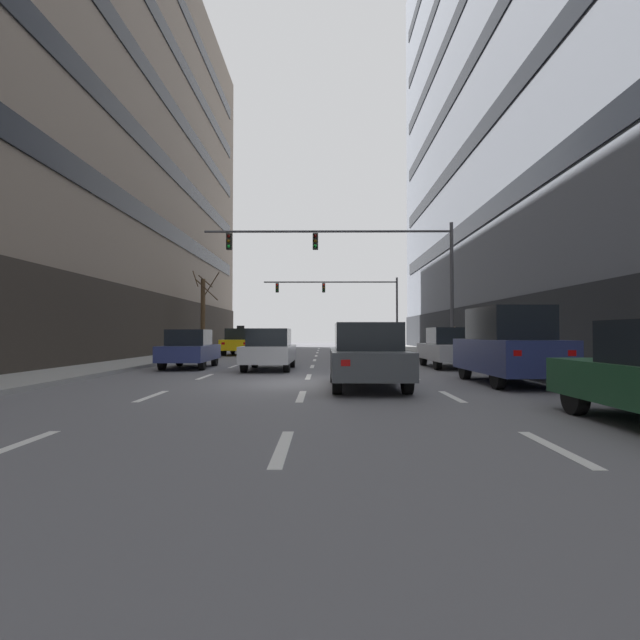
# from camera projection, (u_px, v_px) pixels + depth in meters

# --- Properties ---
(ground_plane) EXTENTS (120.00, 120.00, 0.00)m
(ground_plane) POSITION_uv_depth(u_px,v_px,m) (306.00, 383.00, 14.15)
(ground_plane) COLOR slate
(sidewalk_left) EXTENTS (2.78, 80.00, 0.14)m
(sidewalk_left) POSITION_uv_depth(u_px,v_px,m) (22.00, 380.00, 14.22)
(sidewalk_left) COLOR gray
(sidewalk_left) RESTS_ON ground
(sidewalk_right) EXTENTS (2.78, 80.00, 0.14)m
(sidewalk_right) POSITION_uv_depth(u_px,v_px,m) (593.00, 381.00, 14.07)
(sidewalk_right) COLOR gray
(sidewalk_right) RESTS_ON ground
(lane_stripe_l1_s2) EXTENTS (0.16, 2.00, 0.01)m
(lane_stripe_l1_s2) POSITION_uv_depth(u_px,v_px,m) (12.00, 447.00, 6.18)
(lane_stripe_l1_s2) COLOR silver
(lane_stripe_l1_s2) RESTS_ON ground
(lane_stripe_l1_s3) EXTENTS (0.16, 2.00, 0.01)m
(lane_stripe_l1_s3) POSITION_uv_depth(u_px,v_px,m) (152.00, 396.00, 11.18)
(lane_stripe_l1_s3) COLOR silver
(lane_stripe_l1_s3) RESTS_ON ground
(lane_stripe_l1_s4) EXTENTS (0.16, 2.00, 0.01)m
(lane_stripe_l1_s4) POSITION_uv_depth(u_px,v_px,m) (205.00, 377.00, 16.17)
(lane_stripe_l1_s4) COLOR silver
(lane_stripe_l1_s4) RESTS_ON ground
(lane_stripe_l1_s5) EXTENTS (0.16, 2.00, 0.01)m
(lane_stripe_l1_s5) POSITION_uv_depth(u_px,v_px,m) (233.00, 366.00, 21.17)
(lane_stripe_l1_s5) COLOR silver
(lane_stripe_l1_s5) RESTS_ON ground
(lane_stripe_l1_s6) EXTENTS (0.16, 2.00, 0.01)m
(lane_stripe_l1_s6) POSITION_uv_depth(u_px,v_px,m) (251.00, 360.00, 26.17)
(lane_stripe_l1_s6) COLOR silver
(lane_stripe_l1_s6) RESTS_ON ground
(lane_stripe_l1_s7) EXTENTS (0.16, 2.00, 0.01)m
(lane_stripe_l1_s7) POSITION_uv_depth(u_px,v_px,m) (263.00, 356.00, 31.17)
(lane_stripe_l1_s7) COLOR silver
(lane_stripe_l1_s7) RESTS_ON ground
(lane_stripe_l1_s8) EXTENTS (0.16, 2.00, 0.01)m
(lane_stripe_l1_s8) POSITION_uv_depth(u_px,v_px,m) (271.00, 353.00, 36.17)
(lane_stripe_l1_s8) COLOR silver
(lane_stripe_l1_s8) RESTS_ON ground
(lane_stripe_l1_s9) EXTENTS (0.16, 2.00, 0.01)m
(lane_stripe_l1_s9) POSITION_uv_depth(u_px,v_px,m) (278.00, 350.00, 41.16)
(lane_stripe_l1_s9) COLOR silver
(lane_stripe_l1_s9) RESTS_ON ground
(lane_stripe_l1_s10) EXTENTS (0.16, 2.00, 0.01)m
(lane_stripe_l1_s10) POSITION_uv_depth(u_px,v_px,m) (283.00, 348.00, 46.16)
(lane_stripe_l1_s10) COLOR silver
(lane_stripe_l1_s10) RESTS_ON ground
(lane_stripe_l2_s2) EXTENTS (0.16, 2.00, 0.01)m
(lane_stripe_l2_s2) POSITION_uv_depth(u_px,v_px,m) (282.00, 447.00, 6.15)
(lane_stripe_l2_s2) COLOR silver
(lane_stripe_l2_s2) RESTS_ON ground
(lane_stripe_l2_s3) EXTENTS (0.16, 2.00, 0.01)m
(lane_stripe_l2_s3) POSITION_uv_depth(u_px,v_px,m) (301.00, 396.00, 11.15)
(lane_stripe_l2_s3) COLOR silver
(lane_stripe_l2_s3) RESTS_ON ground
(lane_stripe_l2_s4) EXTENTS (0.16, 2.00, 0.01)m
(lane_stripe_l2_s4) POSITION_uv_depth(u_px,v_px,m) (308.00, 377.00, 16.14)
(lane_stripe_l2_s4) COLOR silver
(lane_stripe_l2_s4) RESTS_ON ground
(lane_stripe_l2_s5) EXTENTS (0.16, 2.00, 0.01)m
(lane_stripe_l2_s5) POSITION_uv_depth(u_px,v_px,m) (312.00, 366.00, 21.14)
(lane_stripe_l2_s5) COLOR silver
(lane_stripe_l2_s5) RESTS_ON ground
(lane_stripe_l2_s6) EXTENTS (0.16, 2.00, 0.01)m
(lane_stripe_l2_s6) POSITION_uv_depth(u_px,v_px,m) (315.00, 360.00, 26.14)
(lane_stripe_l2_s6) COLOR silver
(lane_stripe_l2_s6) RESTS_ON ground
(lane_stripe_l2_s7) EXTENTS (0.16, 2.00, 0.01)m
(lane_stripe_l2_s7) POSITION_uv_depth(u_px,v_px,m) (316.00, 356.00, 31.14)
(lane_stripe_l2_s7) COLOR silver
(lane_stripe_l2_s7) RESTS_ON ground
(lane_stripe_l2_s8) EXTENTS (0.16, 2.00, 0.01)m
(lane_stripe_l2_s8) POSITION_uv_depth(u_px,v_px,m) (317.00, 353.00, 36.14)
(lane_stripe_l2_s8) COLOR silver
(lane_stripe_l2_s8) RESTS_ON ground
(lane_stripe_l2_s9) EXTENTS (0.16, 2.00, 0.01)m
(lane_stripe_l2_s9) POSITION_uv_depth(u_px,v_px,m) (318.00, 350.00, 41.13)
(lane_stripe_l2_s9) COLOR silver
(lane_stripe_l2_s9) RESTS_ON ground
(lane_stripe_l2_s10) EXTENTS (0.16, 2.00, 0.01)m
(lane_stripe_l2_s10) POSITION_uv_depth(u_px,v_px,m) (319.00, 348.00, 46.13)
(lane_stripe_l2_s10) COLOR silver
(lane_stripe_l2_s10) RESTS_ON ground
(lane_stripe_l3_s2) EXTENTS (0.16, 2.00, 0.01)m
(lane_stripe_l3_s2) POSITION_uv_depth(u_px,v_px,m) (556.00, 448.00, 6.12)
(lane_stripe_l3_s2) COLOR silver
(lane_stripe_l3_s2) RESTS_ON ground
(lane_stripe_l3_s3) EXTENTS (0.16, 2.00, 0.01)m
(lane_stripe_l3_s3) POSITION_uv_depth(u_px,v_px,m) (452.00, 396.00, 11.12)
(lane_stripe_l3_s3) COLOR silver
(lane_stripe_l3_s3) RESTS_ON ground
(lane_stripe_l3_s4) EXTENTS (0.16, 2.00, 0.01)m
(lane_stripe_l3_s4) POSITION_uv_depth(u_px,v_px,m) (412.00, 377.00, 16.11)
(lane_stripe_l3_s4) COLOR silver
(lane_stripe_l3_s4) RESTS_ON ground
(lane_stripe_l3_s5) EXTENTS (0.16, 2.00, 0.01)m
(lane_stripe_l3_s5) POSITION_uv_depth(u_px,v_px,m) (391.00, 366.00, 21.11)
(lane_stripe_l3_s5) COLOR silver
(lane_stripe_l3_s5) RESTS_ON ground
(lane_stripe_l3_s6) EXTENTS (0.16, 2.00, 0.01)m
(lane_stripe_l3_s6) POSITION_uv_depth(u_px,v_px,m) (379.00, 360.00, 26.11)
(lane_stripe_l3_s6) COLOR silver
(lane_stripe_l3_s6) RESTS_ON ground
(lane_stripe_l3_s7) EXTENTS (0.16, 2.00, 0.01)m
(lane_stripe_l3_s7) POSITION_uv_depth(u_px,v_px,m) (370.00, 356.00, 31.11)
(lane_stripe_l3_s7) COLOR silver
(lane_stripe_l3_s7) RESTS_ON ground
(lane_stripe_l3_s8) EXTENTS (0.16, 2.00, 0.01)m
(lane_stripe_l3_s8) POSITION_uv_depth(u_px,v_px,m) (364.00, 353.00, 36.11)
(lane_stripe_l3_s8) COLOR silver
(lane_stripe_l3_s8) RESTS_ON ground
(lane_stripe_l3_s9) EXTENTS (0.16, 2.00, 0.01)m
(lane_stripe_l3_s9) POSITION_uv_depth(u_px,v_px,m) (359.00, 350.00, 41.10)
(lane_stripe_l3_s9) COLOR silver
(lane_stripe_l3_s9) RESTS_ON ground
(lane_stripe_l3_s10) EXTENTS (0.16, 2.00, 0.01)m
(lane_stripe_l3_s10) POSITION_uv_depth(u_px,v_px,m) (355.00, 348.00, 46.10)
(lane_stripe_l3_s10) COLOR silver
(lane_stripe_l3_s10) RESTS_ON ground
(car_driving_0) EXTENTS (1.81, 4.24, 1.58)m
(car_driving_0) POSITION_uv_depth(u_px,v_px,m) (270.00, 350.00, 19.23)
(car_driving_0) COLOR black
(car_driving_0) RESTS_ON ground
(car_driving_1) EXTENTS (1.88, 4.45, 1.67)m
(car_driving_1) POSITION_uv_depth(u_px,v_px,m) (367.00, 356.00, 12.88)
(car_driving_1) COLOR black
(car_driving_1) RESTS_ON ground
(car_driving_2) EXTENTS (1.85, 4.19, 1.55)m
(car_driving_2) POSITION_uv_depth(u_px,v_px,m) (190.00, 349.00, 20.26)
(car_driving_2) COLOR black
(car_driving_2) RESTS_ON ground
(taxi_driving_3) EXTENTS (2.00, 4.59, 1.89)m
(taxi_driving_3) POSITION_uv_depth(u_px,v_px,m) (241.00, 342.00, 32.45)
(taxi_driving_3) COLOR black
(taxi_driving_3) RESTS_ON ground
(car_parked_1) EXTENTS (1.95, 4.45, 2.13)m
(car_parked_1) POSITION_uv_depth(u_px,v_px,m) (508.00, 346.00, 13.95)
(car_parked_1) COLOR black
(car_parked_1) RESTS_ON ground
(car_parked_2) EXTENTS (1.85, 4.37, 1.63)m
(car_parked_2) POSITION_uv_depth(u_px,v_px,m) (450.00, 348.00, 20.48)
(car_parked_2) COLOR black
(car_parked_2) RESTS_ON ground
(traffic_signal_0) EXTENTS (12.87, 0.35, 6.98)m
(traffic_signal_0) POSITION_uv_depth(u_px,v_px,m) (364.00, 258.00, 25.89)
(traffic_signal_0) COLOR #4C4C51
(traffic_signal_0) RESTS_ON sidewalk_right
(traffic_signal_1) EXTENTS (12.14, 0.35, 6.31)m
(traffic_signal_1) POSITION_uv_depth(u_px,v_px,m) (348.00, 295.00, 45.40)
(traffic_signal_1) COLOR #4C4C51
(traffic_signal_1) RESTS_ON sidewalk_right
(street_tree_0) EXTENTS (1.90, 2.21, 5.56)m
(street_tree_0) POSITION_uv_depth(u_px,v_px,m) (203.00, 313.00, 34.23)
(street_tree_0) COLOR #4C3823
(street_tree_0) RESTS_ON sidewalk_left
(pedestrian_0) EXTENTS (0.44, 0.37, 1.52)m
(pedestrian_0) POSITION_uv_depth(u_px,v_px,m) (453.00, 340.00, 28.21)
(pedestrian_0) COLOR black
(pedestrian_0) RESTS_ON sidewalk_right
(pedestrian_1) EXTENTS (0.25, 0.52, 1.67)m
(pedestrian_1) POSITION_uv_depth(u_px,v_px,m) (454.00, 338.00, 30.90)
(pedestrian_1) COLOR black
(pedestrian_1) RESTS_ON sidewalk_right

